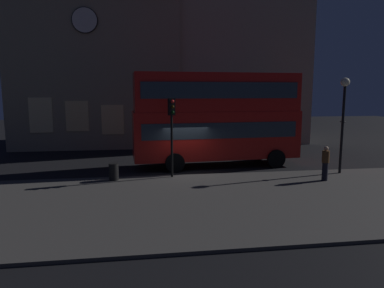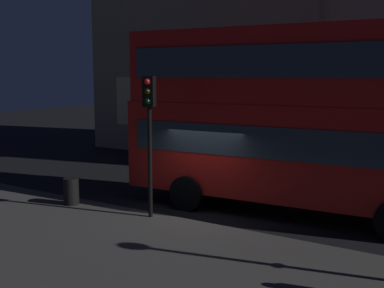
{
  "view_description": "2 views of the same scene",
  "coord_description": "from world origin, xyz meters",
  "px_view_note": "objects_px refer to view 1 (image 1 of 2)",
  "views": [
    {
      "loc": [
        -2.42,
        -18.98,
        4.47
      ],
      "look_at": [
        0.32,
        0.02,
        1.59
      ],
      "focal_mm": 32.97,
      "sensor_mm": 36.0,
      "label": 1
    },
    {
      "loc": [
        7.27,
        -12.08,
        4.18
      ],
      "look_at": [
        -0.11,
        -0.41,
        2.18
      ],
      "focal_mm": 45.16,
      "sensor_mm": 36.0,
      "label": 2
    }
  ],
  "objects_px": {
    "double_decker_bus": "(216,115)",
    "litter_bin": "(114,172)",
    "traffic_light_near_kerb": "(172,121)",
    "street_lamp": "(344,106)",
    "pedestrian": "(325,163)"
  },
  "relations": [
    {
      "from": "street_lamp",
      "to": "pedestrian",
      "type": "xyz_separation_m",
      "value": [
        -1.63,
        -1.4,
        -2.7
      ]
    },
    {
      "from": "double_decker_bus",
      "to": "street_lamp",
      "type": "relative_size",
      "value": 1.99
    },
    {
      "from": "double_decker_bus",
      "to": "litter_bin",
      "type": "distance_m",
      "value": 7.08
    },
    {
      "from": "street_lamp",
      "to": "pedestrian",
      "type": "relative_size",
      "value": 2.96
    },
    {
      "from": "street_lamp",
      "to": "litter_bin",
      "type": "distance_m",
      "value": 12.32
    },
    {
      "from": "traffic_light_near_kerb",
      "to": "street_lamp",
      "type": "bearing_deg",
      "value": -18.77
    },
    {
      "from": "pedestrian",
      "to": "litter_bin",
      "type": "distance_m",
      "value": 10.4
    },
    {
      "from": "pedestrian",
      "to": "double_decker_bus",
      "type": "bearing_deg",
      "value": -18.57
    },
    {
      "from": "double_decker_bus",
      "to": "litter_bin",
      "type": "bearing_deg",
      "value": -154.94
    },
    {
      "from": "traffic_light_near_kerb",
      "to": "litter_bin",
      "type": "distance_m",
      "value": 3.82
    },
    {
      "from": "traffic_light_near_kerb",
      "to": "litter_bin",
      "type": "height_order",
      "value": "traffic_light_near_kerb"
    },
    {
      "from": "traffic_light_near_kerb",
      "to": "street_lamp",
      "type": "height_order",
      "value": "street_lamp"
    },
    {
      "from": "pedestrian",
      "to": "street_lamp",
      "type": "bearing_deg",
      "value": -111.61
    },
    {
      "from": "traffic_light_near_kerb",
      "to": "street_lamp",
      "type": "distance_m",
      "value": 9.03
    },
    {
      "from": "street_lamp",
      "to": "pedestrian",
      "type": "height_order",
      "value": "street_lamp"
    }
  ]
}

